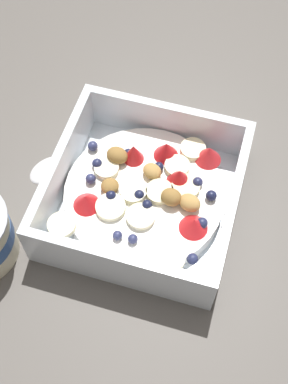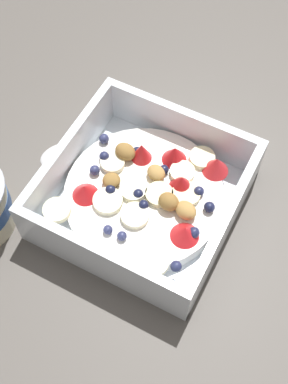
{
  "view_description": "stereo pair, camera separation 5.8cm",
  "coord_description": "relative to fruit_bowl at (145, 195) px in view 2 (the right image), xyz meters",
  "views": [
    {
      "loc": [
        -0.09,
        0.27,
        0.53
      ],
      "look_at": [
        -0.01,
        -0.02,
        0.03
      ],
      "focal_mm": 48.21,
      "sensor_mm": 36.0,
      "label": 1
    },
    {
      "loc": [
        -0.15,
        0.24,
        0.53
      ],
      "look_at": [
        -0.01,
        -0.02,
        0.03
      ],
      "focal_mm": 48.21,
      "sensor_mm": 36.0,
      "label": 2
    }
  ],
  "objects": [
    {
      "name": "spoon",
      "position": [
        0.12,
        -0.03,
        -0.02
      ],
      "size": [
        0.1,
        0.16,
        0.01
      ],
      "color": "silver",
      "rests_on": "ground"
    },
    {
      "name": "fruit_bowl",
      "position": [
        0.0,
        0.0,
        0.0
      ],
      "size": [
        0.21,
        0.21,
        0.07
      ],
      "color": "white",
      "rests_on": "ground"
    },
    {
      "name": "ground_plane",
      "position": [
        0.01,
        0.02,
        -0.02
      ],
      "size": [
        2.4,
        2.4,
        0.0
      ],
      "primitive_type": "plane",
      "color": "#56514C"
    }
  ]
}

